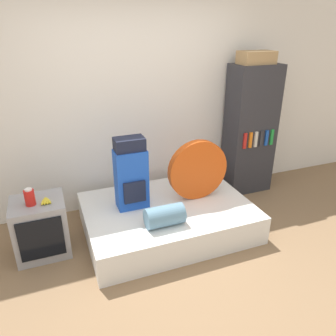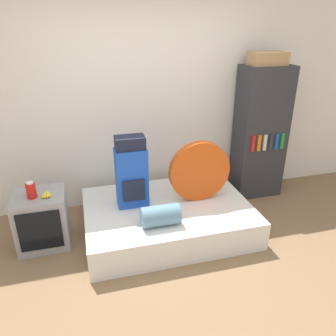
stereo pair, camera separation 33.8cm
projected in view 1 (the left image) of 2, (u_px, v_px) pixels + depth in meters
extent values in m
plane|color=#846647|center=(187.00, 285.00, 2.98)|extent=(16.00, 16.00, 0.00)
cube|color=white|center=(130.00, 103.00, 3.91)|extent=(8.00, 0.05, 2.60)
cube|color=white|center=(167.00, 217.00, 3.72)|extent=(1.82, 1.30, 0.32)
cube|color=blue|center=(131.00, 179.00, 3.51)|extent=(0.34, 0.21, 0.66)
cube|color=#191E33|center=(129.00, 144.00, 3.35)|extent=(0.31, 0.19, 0.13)
cube|color=#191E33|center=(135.00, 192.00, 3.44)|extent=(0.24, 0.03, 0.24)
cylinder|color=#D14C14|center=(198.00, 170.00, 3.68)|extent=(0.70, 0.09, 0.70)
cylinder|color=#5B849E|center=(165.00, 216.00, 3.25)|extent=(0.39, 0.21, 0.21)
cube|color=#939399|center=(41.00, 227.00, 3.31)|extent=(0.51, 0.47, 0.59)
cube|color=black|center=(42.00, 239.00, 3.10)|extent=(0.41, 0.02, 0.42)
cylinder|color=red|center=(30.00, 198.00, 3.10)|extent=(0.10, 0.10, 0.16)
cylinder|color=white|center=(28.00, 190.00, 3.07)|extent=(0.07, 0.07, 0.02)
ellipsoid|color=yellow|center=(44.00, 201.00, 3.17)|extent=(0.07, 0.15, 0.03)
ellipsoid|color=yellow|center=(45.00, 201.00, 3.17)|extent=(0.05, 0.15, 0.03)
ellipsoid|color=yellow|center=(47.00, 201.00, 3.17)|extent=(0.05, 0.15, 0.03)
ellipsoid|color=yellow|center=(48.00, 200.00, 3.18)|extent=(0.07, 0.15, 0.03)
cube|color=#2D2D33|center=(250.00, 130.00, 4.39)|extent=(0.62, 0.38, 1.72)
cube|color=red|center=(245.00, 141.00, 4.17)|extent=(0.04, 0.02, 0.21)
cube|color=orange|center=(250.00, 140.00, 4.20)|extent=(0.04, 0.02, 0.21)
cube|color=beige|center=(256.00, 139.00, 4.23)|extent=(0.04, 0.02, 0.21)
cube|color=#2D2D33|center=(261.00, 139.00, 4.25)|extent=(0.04, 0.02, 0.21)
cube|color=#194CB2|center=(266.00, 138.00, 4.28)|extent=(0.04, 0.02, 0.21)
cube|color=#1E8E38|center=(272.00, 137.00, 4.31)|extent=(0.04, 0.02, 0.21)
cube|color=#A88456|center=(257.00, 57.00, 3.97)|extent=(0.43, 0.25, 0.16)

